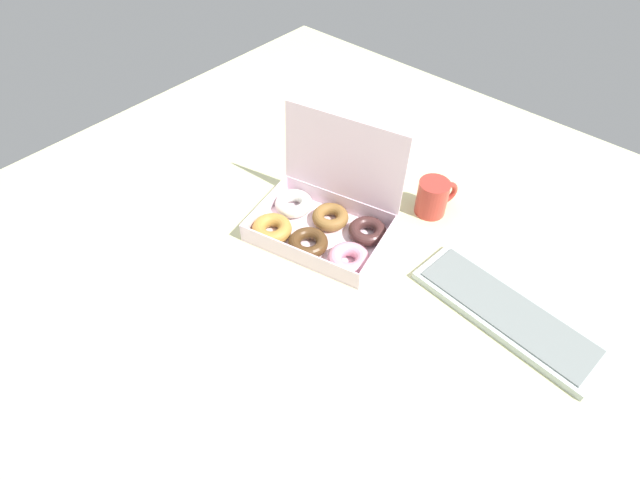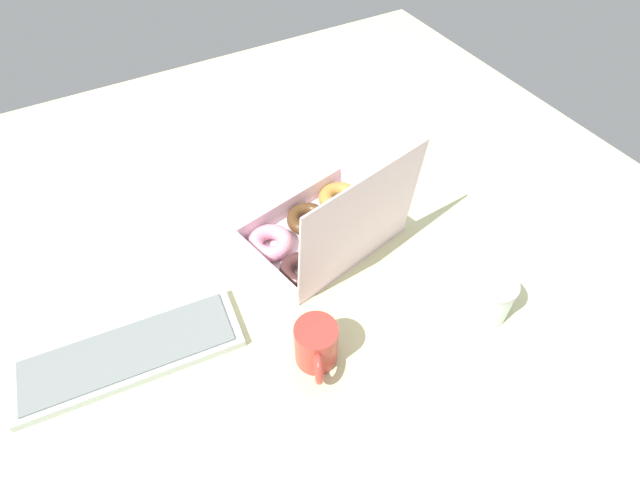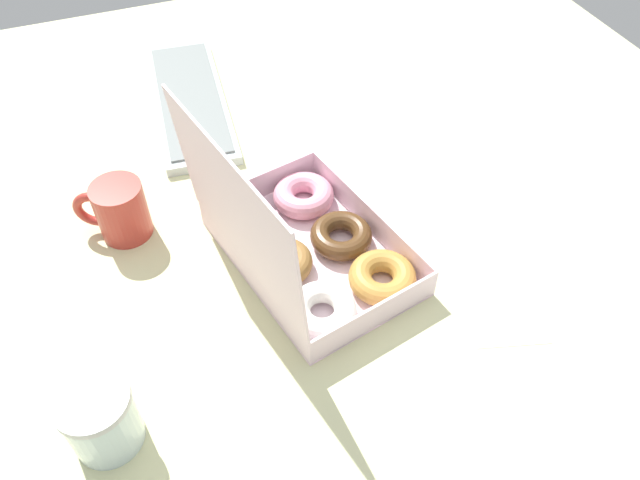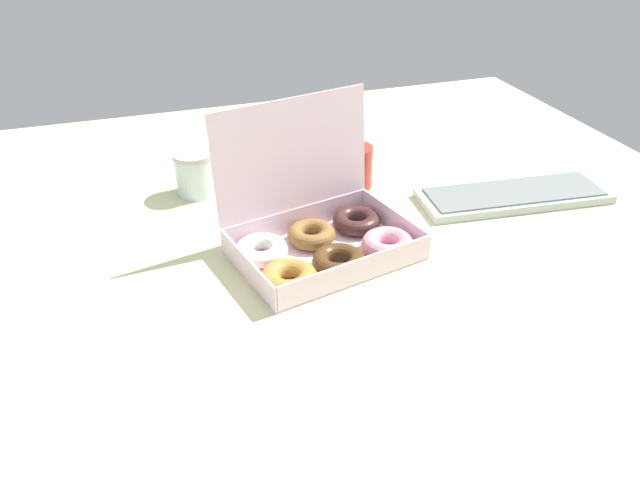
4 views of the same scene
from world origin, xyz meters
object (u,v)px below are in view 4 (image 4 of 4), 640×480
at_px(donut_box, 322,239).
at_px(glass_jar, 195,173).
at_px(keyboard, 514,196).
at_px(coffee_mug, 355,166).

height_order(donut_box, glass_jar, donut_box).
bearing_deg(keyboard, donut_box, -170.74).
bearing_deg(keyboard, coffee_mug, 149.89).
bearing_deg(glass_jar, coffee_mug, -12.03).
bearing_deg(donut_box, coffee_mug, 57.26).
distance_m(donut_box, glass_jar, 0.38).
height_order(donut_box, keyboard, donut_box).
xyz_separation_m(donut_box, glass_jar, (-0.19, 0.33, 0.02)).
xyz_separation_m(coffee_mug, glass_jar, (-0.35, 0.07, 0.00)).
bearing_deg(coffee_mug, donut_box, -122.74).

